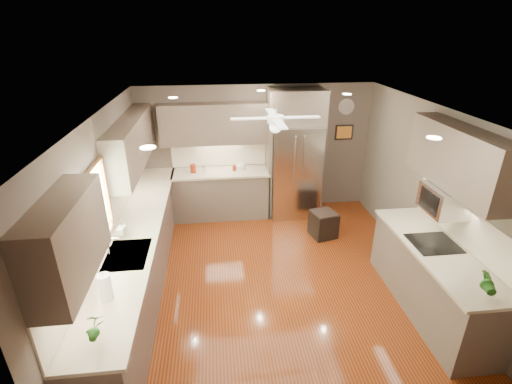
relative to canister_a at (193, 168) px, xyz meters
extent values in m
plane|color=#4F190A|center=(1.24, -2.19, -1.02)|extent=(5.00, 5.00, 0.00)
plane|color=white|center=(1.24, -2.19, 1.48)|extent=(5.00, 5.00, 0.00)
plane|color=brown|center=(1.24, 0.31, 0.23)|extent=(4.50, 0.00, 4.50)
plane|color=brown|center=(1.24, -4.69, 0.23)|extent=(4.50, 0.00, 4.50)
plane|color=brown|center=(-1.01, -2.19, 0.23)|extent=(0.00, 5.00, 5.00)
plane|color=brown|center=(3.49, -2.19, 0.23)|extent=(0.00, 5.00, 5.00)
cylinder|color=maroon|center=(0.00, 0.00, 0.00)|extent=(0.14, 0.14, 0.17)
cylinder|color=silver|center=(0.20, 0.01, -0.01)|extent=(0.10, 0.10, 0.12)
cylinder|color=maroon|center=(0.78, 0.00, -0.02)|extent=(0.09, 0.09, 0.11)
imported|color=white|center=(-0.84, -2.23, 0.02)|extent=(0.10, 0.10, 0.20)
imported|color=#215718|center=(-0.70, -4.04, 0.08)|extent=(0.18, 0.14, 0.32)
imported|color=#215718|center=(3.13, -3.88, 0.07)|extent=(0.20, 0.17, 0.30)
imported|color=beige|center=(0.89, 0.01, -0.05)|extent=(0.26, 0.26, 0.05)
cube|color=brown|center=(-0.71, -2.04, -0.57)|extent=(0.60, 4.70, 0.90)
cube|color=beige|center=(-0.70, -2.04, -0.10)|extent=(0.65, 4.70, 0.04)
cube|color=beige|center=(-1.00, -2.04, 0.18)|extent=(0.02, 4.70, 0.50)
cube|color=brown|center=(0.51, 0.01, -0.57)|extent=(1.85, 0.60, 0.90)
cube|color=beige|center=(0.51, 0.00, -0.10)|extent=(1.85, 0.65, 0.04)
cube|color=beige|center=(0.51, 0.30, 0.18)|extent=(1.85, 0.02, 0.50)
cube|color=brown|center=(-0.85, -3.79, 0.81)|extent=(0.33, 1.20, 0.75)
cube|color=brown|center=(-0.85, -0.89, 0.81)|extent=(0.33, 2.40, 0.75)
cube|color=brown|center=(0.51, 0.15, 0.81)|extent=(2.15, 0.33, 0.75)
cube|color=brown|center=(3.32, -2.74, 1.01)|extent=(0.33, 1.70, 0.75)
cube|color=#BFF2B2|center=(-1.00, -2.69, 0.53)|extent=(0.01, 1.00, 0.80)
cube|color=brown|center=(-0.97, -2.69, 0.96)|extent=(0.05, 1.12, 0.06)
cube|color=brown|center=(-0.97, -2.69, 0.10)|extent=(0.05, 1.12, 0.06)
cube|color=brown|center=(-0.97, -3.22, 0.53)|extent=(0.05, 0.06, 0.80)
cube|color=brown|center=(-0.97, -2.16, 0.53)|extent=(0.05, 0.06, 0.80)
cube|color=silver|center=(-0.69, -2.69, -0.09)|extent=(0.50, 0.70, 0.03)
cube|color=#262626|center=(-0.69, -2.69, -0.13)|extent=(0.44, 0.62, 0.05)
cylinder|color=silver|center=(-0.89, -2.69, 0.03)|extent=(0.02, 0.02, 0.24)
cylinder|color=silver|center=(-0.83, -2.69, 0.15)|extent=(0.16, 0.02, 0.02)
cube|color=silver|center=(1.94, -0.05, -0.11)|extent=(0.92, 0.72, 1.82)
cube|color=black|center=(1.94, -0.39, -0.36)|extent=(0.88, 0.02, 0.02)
cube|color=black|center=(1.94, -0.39, 0.23)|extent=(0.01, 0.02, 1.00)
cylinder|color=silver|center=(1.86, -0.43, 0.23)|extent=(0.02, 0.02, 0.90)
cylinder|color=silver|center=(2.02, -0.43, 0.23)|extent=(0.02, 0.02, 0.90)
cube|color=brown|center=(1.94, 0.01, 1.12)|extent=(1.04, 0.60, 0.63)
cube|color=brown|center=(1.44, 0.01, -0.11)|extent=(0.06, 0.60, 1.82)
cube|color=brown|center=(2.44, 0.01, -0.11)|extent=(0.06, 0.60, 1.82)
cube|color=brown|center=(3.16, -2.99, -0.57)|extent=(0.65, 2.20, 0.90)
cube|color=beige|center=(3.15, -2.99, -0.10)|extent=(0.70, 2.20, 0.04)
cube|color=beige|center=(3.48, -2.99, 0.18)|extent=(0.02, 2.20, 0.50)
cube|color=black|center=(3.15, -2.89, -0.08)|extent=(0.56, 0.52, 0.01)
cube|color=silver|center=(3.27, -2.74, 0.46)|extent=(0.42, 0.55, 0.34)
cube|color=black|center=(3.06, -2.74, 0.46)|extent=(0.02, 0.40, 0.26)
cylinder|color=white|center=(1.24, -1.89, 1.44)|extent=(0.03, 0.03, 0.08)
cylinder|color=white|center=(1.24, -1.89, 1.34)|extent=(0.22, 0.22, 0.10)
sphere|color=white|center=(1.24, -1.89, 1.24)|extent=(0.16, 0.16, 0.16)
cube|color=white|center=(1.59, -1.89, 1.36)|extent=(0.48, 0.11, 0.01)
cube|color=white|center=(1.24, -1.54, 1.36)|extent=(0.11, 0.48, 0.01)
cube|color=white|center=(0.89, -1.89, 1.36)|extent=(0.48, 0.11, 0.01)
cube|color=white|center=(1.24, -2.24, 1.36)|extent=(0.11, 0.48, 0.01)
cylinder|color=white|center=(-0.16, -0.89, 1.47)|extent=(0.14, 0.14, 0.01)
cylinder|color=white|center=(2.54, -0.89, 1.47)|extent=(0.14, 0.14, 0.01)
cylinder|color=white|center=(-0.16, -3.39, 1.47)|extent=(0.14, 0.14, 0.01)
cylinder|color=white|center=(2.54, -3.39, 1.47)|extent=(0.14, 0.14, 0.01)
cylinder|color=white|center=(1.24, -0.39, 1.47)|extent=(0.14, 0.14, 0.01)
cylinder|color=white|center=(2.99, 0.30, 1.03)|extent=(0.30, 0.03, 0.30)
cylinder|color=silver|center=(2.99, 0.28, 1.03)|extent=(0.29, 0.00, 0.29)
cube|color=black|center=(2.99, 0.29, 0.53)|extent=(0.36, 0.03, 0.30)
cube|color=orange|center=(2.99, 0.28, 0.53)|extent=(0.30, 0.01, 0.24)
cube|color=black|center=(2.29, -1.01, -0.80)|extent=(0.50, 0.50, 0.46)
cube|color=black|center=(2.29, -1.01, -0.56)|extent=(0.47, 0.47, 0.03)
cylinder|color=white|center=(-0.73, -3.49, 0.06)|extent=(0.13, 0.13, 0.31)
cylinder|color=silver|center=(-0.73, -3.49, 0.07)|extent=(0.03, 0.03, 0.33)
camera|label=1|loc=(0.43, -6.64, 2.47)|focal=26.00mm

